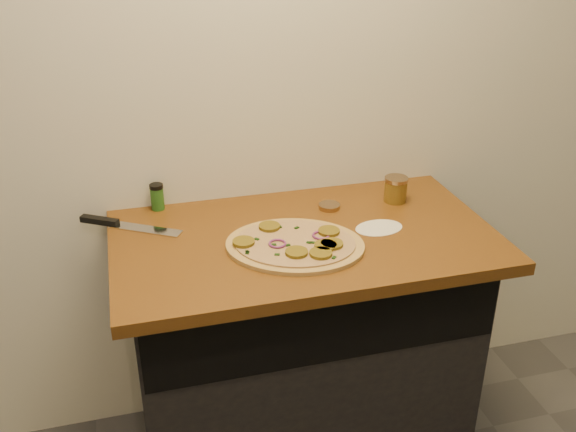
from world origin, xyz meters
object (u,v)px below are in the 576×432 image
object	(u,v)px
salsa_jar	(396,189)
spice_shaker	(157,197)
chefs_knife	(121,225)
pizza	(296,244)

from	to	relation	value
salsa_jar	spice_shaker	world-z (taller)	spice_shaker
chefs_knife	spice_shaker	bearing A→B (deg)	38.12
salsa_jar	spice_shaker	bearing A→B (deg)	169.65
salsa_jar	pizza	bearing A→B (deg)	-151.49
pizza	chefs_knife	size ratio (longest dim) A/B	1.67
chefs_knife	spice_shaker	distance (m)	0.17
chefs_knife	spice_shaker	size ratio (longest dim) A/B	3.49
pizza	chefs_knife	distance (m)	0.58
salsa_jar	spice_shaker	distance (m)	0.82
pizza	chefs_knife	world-z (taller)	pizza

